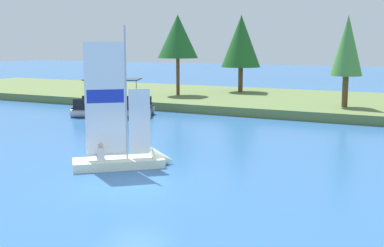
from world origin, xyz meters
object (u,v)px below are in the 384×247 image
at_px(shoreline_tree_left, 178,37).
at_px(sailboat, 135,156).
at_px(shoreline_tree_centre, 347,46).
at_px(shoreline_tree_midleft, 241,41).
at_px(pontoon_boat, 113,107).

relative_size(shoreline_tree_left, sailboat, 1.10).
xyz_separation_m(shoreline_tree_left, sailboat, (9.06, -20.70, -5.20)).
bearing_deg(shoreline_tree_centre, shoreline_tree_midleft, 146.30).
bearing_deg(pontoon_boat, shoreline_tree_centre, 3.99).
xyz_separation_m(shoreline_tree_left, shoreline_tree_centre, (14.31, -1.85, -0.76)).
relative_size(shoreline_tree_left, shoreline_tree_midleft, 0.98).
xyz_separation_m(shoreline_tree_midleft, sailboat, (5.30, -25.89, -4.80)).
bearing_deg(shoreline_tree_midleft, shoreline_tree_centre, -33.70).
height_order(shoreline_tree_centre, sailboat, shoreline_tree_centre).
height_order(shoreline_tree_centre, pontoon_boat, shoreline_tree_centre).
height_order(shoreline_tree_left, shoreline_tree_centre, shoreline_tree_left).
distance_m(shoreline_tree_left, shoreline_tree_centre, 14.45).
relative_size(shoreline_tree_centre, sailboat, 1.03).
xyz_separation_m(shoreline_tree_midleft, shoreline_tree_centre, (10.56, -7.04, -0.36)).
bearing_deg(shoreline_tree_centre, pontoon_boat, -153.50).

